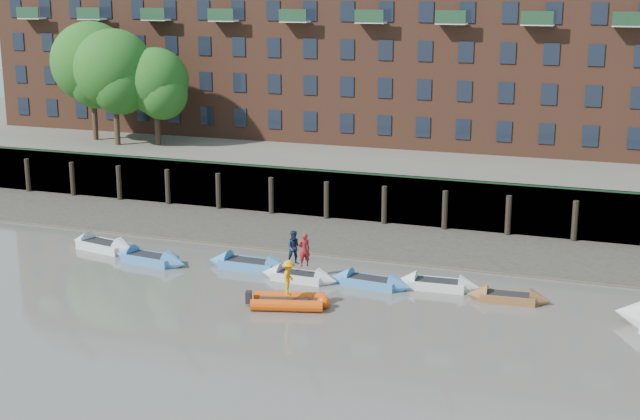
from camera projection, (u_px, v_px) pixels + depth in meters
The scene contains 18 objects.
ground at pixel (287, 353), 37.74m from camera, with size 220.00×220.00×0.00m, color #615C54.
foreshore at pixel (398, 243), 54.15m from camera, with size 110.00×8.00×0.50m, color #3D382F.
mud_band at pixel (383, 258), 51.05m from camera, with size 110.00×1.60×0.10m, color #4C4336.
river_wall at pixel (417, 202), 57.76m from camera, with size 110.00×1.23×3.30m.
bank_terrace at pixel (459, 164), 70.17m from camera, with size 110.00×28.00×3.20m, color #5E594D.
apartment_terrace at pixel (467, 18), 68.38m from camera, with size 80.60×15.56×20.98m.
tree_cluster at pixel (113, 69), 69.05m from camera, with size 11.76×7.74×9.40m.
rowboat_0 at pixel (104, 246), 52.58m from camera, with size 5.12×2.42×1.43m.
rowboat_1 at pixel (150, 259), 50.06m from camera, with size 4.90×1.98×1.38m.
rowboat_2 at pixel (249, 264), 49.01m from camera, with size 4.95×1.52×1.43m.
rowboat_3 at pixel (299, 277), 47.04m from camera, with size 4.33×1.41×1.24m.
rowboat_4 at pixel (370, 282), 46.14m from camera, with size 4.55×1.68×1.29m.
rowboat_5 at pixel (438, 284), 45.76m from camera, with size 4.53×1.56×1.29m.
rowboat_6 at pixel (508, 298), 43.86m from camera, with size 4.18×1.49×1.19m.
rib_tender at pixel (291, 301), 43.09m from camera, with size 3.91×2.66×0.66m.
person_rower_a at pixel (304, 250), 46.55m from camera, with size 0.66×0.43×1.80m, color maroon.
person_rower_b at pixel (295, 248), 46.88m from camera, with size 0.89×0.69×1.83m, color #19233F.
person_rib_crew at pixel (289, 278), 42.72m from camera, with size 1.15×0.66×1.78m, color orange.
Camera 1 is at (13.41, -32.55, 14.95)m, focal length 50.00 mm.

